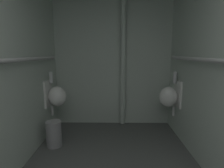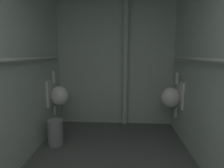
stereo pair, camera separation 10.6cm
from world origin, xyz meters
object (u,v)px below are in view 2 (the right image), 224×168
object	(u,v)px
urinal_right_mid	(172,97)
waste_bin	(55,133)
urinal_left_mid	(58,95)
standpipe_back_wall	(125,57)

from	to	relation	value
urinal_right_mid	waste_bin	distance (m)	1.94
urinal_right_mid	urinal_left_mid	bearing A→B (deg)	179.90
standpipe_back_wall	waste_bin	world-z (taller)	standpipe_back_wall
waste_bin	standpipe_back_wall	bearing A→B (deg)	38.73
urinal_right_mid	standpipe_back_wall	world-z (taller)	standpipe_back_wall
standpipe_back_wall	waste_bin	bearing A→B (deg)	-141.27
urinal_left_mid	standpipe_back_wall	world-z (taller)	standpipe_back_wall
waste_bin	urinal_left_mid	bearing A→B (deg)	100.34
standpipe_back_wall	urinal_right_mid	bearing A→B (deg)	-30.14
waste_bin	urinal_right_mid	bearing A→B (deg)	12.71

